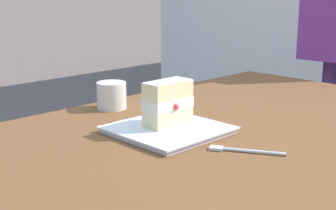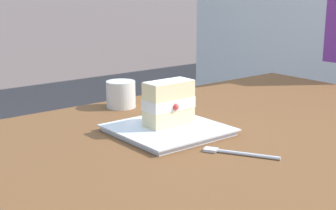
{
  "view_description": "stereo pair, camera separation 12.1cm",
  "coord_description": "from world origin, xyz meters",
  "views": [
    {
      "loc": [
        -0.99,
        -0.74,
        1.12
      ],
      "look_at": [
        -0.17,
        0.1,
        0.82
      ],
      "focal_mm": 52.23,
      "sensor_mm": 36.0,
      "label": 1
    },
    {
      "loc": [
        -0.9,
        -0.82,
        1.12
      ],
      "look_at": [
        -0.17,
        0.1,
        0.82
      ],
      "focal_mm": 52.23,
      "sensor_mm": 36.0,
      "label": 2
    }
  ],
  "objects": [
    {
      "name": "coffee_cup",
      "position": [
        -0.12,
        0.4,
        0.79
      ],
      "size": [
        0.09,
        0.09,
        0.08
      ],
      "color": "silver",
      "rests_on": "patio_table"
    },
    {
      "name": "dessert_fork",
      "position": [
        -0.15,
        -0.12,
        0.75
      ],
      "size": [
        0.1,
        0.16,
        0.01
      ],
      "color": "silver",
      "rests_on": "patio_table"
    },
    {
      "name": "patio_table",
      "position": [
        0.0,
        0.0,
        0.65
      ],
      "size": [
        1.4,
        0.98,
        0.75
      ],
      "color": "brown",
      "rests_on": "ground"
    },
    {
      "name": "dessert_plate",
      "position": [
        -0.17,
        0.1,
        0.75
      ],
      "size": [
        0.26,
        0.26,
        0.02
      ],
      "color": "white",
      "rests_on": "patio_table"
    },
    {
      "name": "cake_slice",
      "position": [
        -0.16,
        0.12,
        0.82
      ],
      "size": [
        0.13,
        0.08,
        0.11
      ],
      "color": "beige",
      "rests_on": "dessert_plate"
    }
  ]
}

